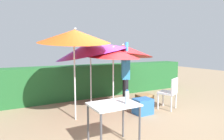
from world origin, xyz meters
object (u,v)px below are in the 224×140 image
(chair_plastic, at_px, (170,91))
(bottle_water, at_px, (127,97))
(crate_cardboard, at_px, (144,100))
(umbrella_rainbow, at_px, (75,36))
(umbrella_orange, at_px, (91,48))
(folding_table, at_px, (113,109))
(umbrella_navy, at_px, (113,53))
(person_vendor, at_px, (126,75))
(cooler_box, at_px, (143,106))
(umbrella_yellow, at_px, (124,50))

(chair_plastic, relative_size, bottle_water, 3.71)
(crate_cardboard, bearing_deg, umbrella_rainbow, -177.20)
(umbrella_orange, bearing_deg, umbrella_rainbow, -133.09)
(crate_cardboard, bearing_deg, chair_plastic, -56.34)
(umbrella_orange, height_order, folding_table, umbrella_orange)
(umbrella_rainbow, bearing_deg, bottle_water, -79.04)
(umbrella_navy, bearing_deg, umbrella_rainbow, -176.53)
(person_vendor, distance_m, folding_table, 2.45)
(umbrella_rainbow, xyz_separation_m, cooler_box, (1.65, -0.46, -1.78))
(umbrella_rainbow, relative_size, cooler_box, 4.96)
(chair_plastic, xyz_separation_m, crate_cardboard, (-0.41, 0.61, -0.34))
(umbrella_rainbow, relative_size, folding_table, 2.83)
(umbrella_rainbow, bearing_deg, cooler_box, -15.47)
(person_vendor, relative_size, bottle_water, 7.83)
(crate_cardboard, distance_m, folding_table, 2.68)
(person_vendor, bearing_deg, bottle_water, -122.31)
(person_vendor, height_order, cooler_box, person_vendor)
(umbrella_yellow, bearing_deg, umbrella_navy, -137.52)
(crate_cardboard, bearing_deg, folding_table, -139.99)
(umbrella_yellow, relative_size, cooler_box, 4.31)
(bottle_water, bearing_deg, umbrella_rainbow, 100.96)
(umbrella_navy, xyz_separation_m, bottle_water, (-0.73, -1.77, -0.70))
(chair_plastic, relative_size, cooler_box, 1.95)
(folding_table, bearing_deg, cooler_box, 36.70)
(umbrella_yellow, bearing_deg, crate_cardboard, -63.38)
(umbrella_rainbow, xyz_separation_m, crate_cardboard, (2.15, 0.11, -1.82))
(umbrella_yellow, relative_size, person_vendor, 1.04)
(umbrella_yellow, distance_m, folding_table, 3.05)
(umbrella_orange, distance_m, folding_table, 2.63)
(umbrella_rainbow, relative_size, bottle_water, 9.42)
(folding_table, bearing_deg, chair_plastic, 24.10)
(umbrella_navy, distance_m, person_vendor, 0.91)
(cooler_box, bearing_deg, crate_cardboard, 48.34)
(umbrella_navy, bearing_deg, cooler_box, -41.44)
(umbrella_navy, distance_m, chair_plastic, 1.93)
(umbrella_rainbow, distance_m, umbrella_yellow, 2.00)
(umbrella_yellow, distance_m, chair_plastic, 1.85)
(crate_cardboard, height_order, folding_table, folding_table)
(chair_plastic, xyz_separation_m, folding_table, (-2.42, -1.08, 0.17))
(person_vendor, bearing_deg, folding_table, -127.66)
(umbrella_navy, distance_m, cooler_box, 1.60)
(crate_cardboard, distance_m, bottle_water, 2.67)
(umbrella_yellow, xyz_separation_m, crate_cardboard, (0.33, -0.66, -1.47))
(umbrella_navy, relative_size, cooler_box, 3.87)
(umbrella_yellow, bearing_deg, person_vendor, -114.94)
(person_vendor, bearing_deg, crate_cardboard, -24.89)
(umbrella_navy, relative_size, folding_table, 2.21)
(folding_table, bearing_deg, person_vendor, 52.34)
(umbrella_yellow, height_order, folding_table, umbrella_yellow)
(umbrella_orange, relative_size, folding_table, 2.68)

